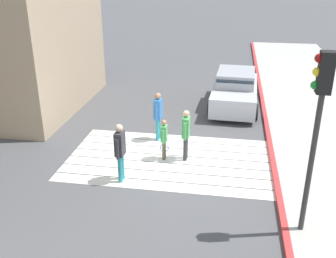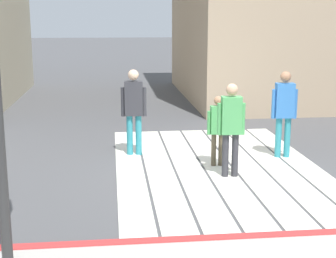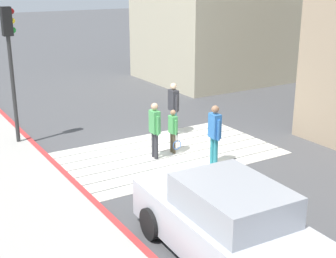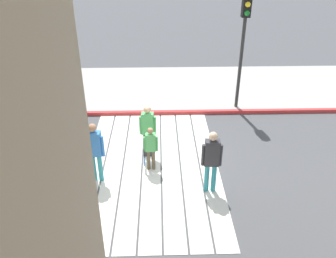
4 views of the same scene
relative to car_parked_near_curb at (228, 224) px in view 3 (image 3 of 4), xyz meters
The scene contains 9 objects.
ground_plane 5.74m from the car_parked_near_curb, 69.40° to the left, with size 120.00×120.00×0.00m, color #4C4C4F.
crosswalk_stripes 5.74m from the car_parked_near_curb, 69.40° to the left, with size 6.40×3.80×0.01m.
curb_painted 5.51m from the car_parked_near_curb, 103.20° to the left, with size 0.16×40.00×0.13m, color #BC3333.
car_parked_near_curb is the anchor object (origin of this frame).
traffic_light_corner 8.92m from the car_parked_near_curb, 100.56° to the left, with size 0.39×0.28×4.24m.
pedestrian_adult_lead 5.44m from the car_parked_near_curb, 74.17° to the left, with size 0.23×0.49×1.66m.
pedestrian_adult_trailing 7.53m from the car_parked_near_curb, 65.38° to the left, with size 0.24×0.51×1.75m.
pedestrian_adult_side 4.69m from the car_parked_near_curb, 56.10° to the left, with size 0.26×0.51×1.74m.
pedestrian_child_with_racket 5.73m from the car_parked_near_curb, 67.88° to the left, with size 0.28×0.41×1.34m.
Camera 3 is at (-7.05, -11.43, 5.10)m, focal length 51.20 mm.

